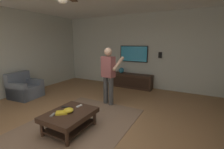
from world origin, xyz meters
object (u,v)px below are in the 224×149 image
at_px(wall_speaker_left, 160,55).
at_px(person_standing, 109,73).
at_px(vase_round, 121,70).
at_px(wall_speaker_right, 109,53).
at_px(tv, 134,54).
at_px(book, 62,113).
at_px(coffee_table, 70,117).
at_px(armchair, 25,89).
at_px(media_console, 131,81).
at_px(bowl, 68,110).
at_px(remote_white, 79,106).
at_px(remote_black, 65,107).
at_px(remote_grey, 53,115).

bearing_deg(wall_speaker_left, person_standing, 156.13).
bearing_deg(vase_round, person_standing, -165.84).
bearing_deg(wall_speaker_left, wall_speaker_right, 90.00).
height_order(tv, book, tv).
bearing_deg(vase_round, coffee_table, -172.32).
bearing_deg(armchair, media_console, 40.27).
relative_size(bowl, remote_white, 1.36).
distance_m(bowl, wall_speaker_left, 4.03).
height_order(armchair, bowl, armchair).
bearing_deg(wall_speaker_left, book, 164.65).
bearing_deg(media_console, bowl, 0.71).
distance_m(armchair, remote_black, 2.55).
distance_m(bowl, wall_speaker_right, 4.08).
xyz_separation_m(tv, book, (-3.90, 0.04, -0.91)).
relative_size(media_console, person_standing, 1.04).
bearing_deg(person_standing, tv, 12.54).
bearing_deg(remote_grey, armchair, -132.02).
distance_m(remote_black, remote_grey, 0.40).
xyz_separation_m(tv, wall_speaker_left, (0.01, -1.03, -0.01)).
relative_size(person_standing, wall_speaker_right, 7.45).
relative_size(media_console, tv, 1.48).
relative_size(bowl, wall_speaker_right, 0.93).
relative_size(tv, wall_speaker_left, 5.21).
bearing_deg(wall_speaker_right, wall_speaker_left, -90.00).
bearing_deg(person_standing, remote_black, -179.19).
distance_m(coffee_table, book, 0.19).
relative_size(remote_white, remote_black, 1.00).
height_order(tv, remote_black, tv).
distance_m(armchair, book, 2.77).
height_order(remote_grey, book, book).
bearing_deg(remote_white, wall_speaker_left, 169.05).
relative_size(remote_white, wall_speaker_right, 0.68).
height_order(media_console, wall_speaker_left, wall_speaker_left).
bearing_deg(person_standing, remote_white, -170.21).
xyz_separation_m(remote_black, wall_speaker_right, (3.66, 0.92, 0.92)).
xyz_separation_m(book, wall_speaker_right, (3.91, 1.08, 0.92)).
xyz_separation_m(coffee_table, bowl, (-0.02, 0.01, 0.15)).
distance_m(person_standing, wall_speaker_left, 2.43).
bearing_deg(remote_grey, bowl, 124.99).
relative_size(coffee_table, book, 4.55).
bearing_deg(wall_speaker_right, bowl, -163.02).
bearing_deg(vase_round, media_console, -91.80).
distance_m(tv, remote_grey, 4.15).
bearing_deg(media_console, tv, -180.00).
distance_m(remote_grey, wall_speaker_left, 4.32).
relative_size(remote_white, vase_round, 0.68).
relative_size(tv, remote_grey, 7.64).
xyz_separation_m(bowl, remote_grey, (-0.24, 0.18, -0.03)).
relative_size(remote_black, book, 0.68).
distance_m(tv, person_standing, 2.21).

